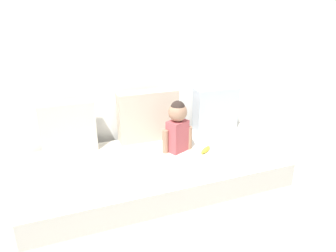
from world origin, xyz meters
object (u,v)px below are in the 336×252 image
Objects in this scene: throw_pillow_left at (68,127)px; banana at (206,150)px; throw_pillow_right at (216,109)px; toddler at (178,125)px; throw_pillow_center at (148,116)px; couch at (160,171)px.

throw_pillow_left is 1.28m from banana.
toddler is (-0.60, -0.35, 0.03)m from throw_pillow_right.
throw_pillow_left is 1.00m from toddler.
throw_pillow_right is at bearing 0.00° from throw_pillow_left.
throw_pillow_right is 0.63m from banana.
throw_pillow_center is 0.66m from banana.
throw_pillow_center is 1.26× the size of throw_pillow_right.
throw_pillow_center is (0.00, 0.33, 0.45)m from couch.
throw_pillow_center is 0.76m from throw_pillow_right.
throw_pillow_center reaches higher than couch.
throw_pillow_center is at bearing 115.48° from toddler.
toddler reaches higher than banana.
couch is at bearing -156.68° from throw_pillow_right.
throw_pillow_left reaches higher than banana.
couch is at bearing -23.32° from throw_pillow_left.
throw_pillow_right is 0.69m from toddler.
throw_pillow_center is at bearing 0.00° from throw_pillow_left.
throw_pillow_center is 0.39m from toddler.
banana is (-0.36, -0.47, -0.21)m from throw_pillow_right.
throw_pillow_left is at bearing 159.25° from toddler.
couch is 4.12× the size of throw_pillow_center.
throw_pillow_left is at bearing 180.00° from throw_pillow_right.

